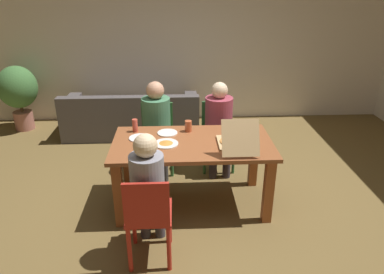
% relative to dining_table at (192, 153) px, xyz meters
% --- Properties ---
extents(ground_plane, '(20.00, 20.00, 0.00)m').
position_rel_dining_table_xyz_m(ground_plane, '(0.00, 0.00, -0.64)').
color(ground_plane, brown).
extents(back_wall, '(7.30, 0.12, 2.90)m').
position_rel_dining_table_xyz_m(back_wall, '(0.00, 2.83, 0.81)').
color(back_wall, silver).
rests_on(back_wall, ground).
extents(dining_table, '(1.70, 0.91, 0.77)m').
position_rel_dining_table_xyz_m(dining_table, '(0.00, 0.00, 0.00)').
color(dining_table, brown).
rests_on(dining_table, ground).
extents(chair_0, '(0.43, 0.43, 0.88)m').
position_rel_dining_table_xyz_m(chair_0, '(-0.42, 0.88, -0.15)').
color(chair_0, '#326A35').
rests_on(chair_0, ground).
extents(person_0, '(0.36, 0.52, 1.22)m').
position_rel_dining_table_xyz_m(person_0, '(-0.42, 0.75, 0.09)').
color(person_0, '#3F3E3B').
rests_on(person_0, ground).
extents(chair_1, '(0.43, 0.41, 0.88)m').
position_rel_dining_table_xyz_m(chair_1, '(0.38, 0.92, -0.13)').
color(chair_1, '#2D6333').
rests_on(chair_1, ground).
extents(person_1, '(0.35, 0.50, 1.19)m').
position_rel_dining_table_xyz_m(person_1, '(0.38, 0.78, 0.08)').
color(person_1, '#3A333B').
rests_on(person_1, ground).
extents(chair_2, '(0.39, 0.42, 0.90)m').
position_rel_dining_table_xyz_m(chair_2, '(-0.42, -0.92, -0.14)').
color(chair_2, '#AF261C').
rests_on(chair_2, ground).
extents(person_2, '(0.29, 0.48, 1.23)m').
position_rel_dining_table_xyz_m(person_2, '(-0.42, -0.78, 0.08)').
color(person_2, '#423F46').
rests_on(person_2, ground).
extents(pizza_box_0, '(0.37, 0.54, 0.35)m').
position_rel_dining_table_xyz_m(pizza_box_0, '(0.45, -0.13, 0.18)').
color(pizza_box_0, tan).
rests_on(pizza_box_0, dining_table).
extents(plate_0, '(0.24, 0.24, 0.01)m').
position_rel_dining_table_xyz_m(plate_0, '(-0.56, 0.11, 0.14)').
color(plate_0, white).
rests_on(plate_0, dining_table).
extents(plate_1, '(0.22, 0.22, 0.01)m').
position_rel_dining_table_xyz_m(plate_1, '(-0.27, 0.23, 0.14)').
color(plate_1, white).
rests_on(plate_1, dining_table).
extents(plate_2, '(0.26, 0.26, 0.03)m').
position_rel_dining_table_xyz_m(plate_2, '(-0.28, -0.05, 0.15)').
color(plate_2, white).
rests_on(plate_2, dining_table).
extents(drinking_glass_0, '(0.06, 0.06, 0.15)m').
position_rel_dining_table_xyz_m(drinking_glass_0, '(-0.63, 0.31, 0.21)').
color(drinking_glass_0, '#BE4735').
rests_on(drinking_glass_0, dining_table).
extents(drinking_glass_1, '(0.08, 0.08, 0.13)m').
position_rel_dining_table_xyz_m(drinking_glass_1, '(-0.03, 0.28, 0.20)').
color(drinking_glass_1, '#B2522F').
rests_on(drinking_glass_1, dining_table).
extents(couch, '(2.16, 0.84, 0.73)m').
position_rel_dining_table_xyz_m(couch, '(-0.89, 2.06, -0.37)').
color(couch, '#4E4848').
rests_on(couch, ground).
extents(potted_plant, '(0.63, 0.63, 1.09)m').
position_rel_dining_table_xyz_m(potted_plant, '(-2.76, 2.35, 0.04)').
color(potted_plant, '#AB695A').
rests_on(potted_plant, ground).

